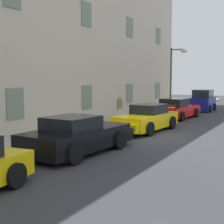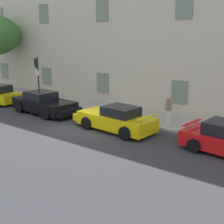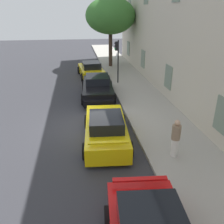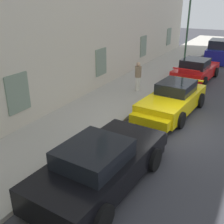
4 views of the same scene
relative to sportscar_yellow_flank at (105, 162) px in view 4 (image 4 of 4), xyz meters
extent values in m
plane|color=#333338|center=(4.31, -1.13, -0.63)|extent=(80.00, 80.00, 0.00)
cube|color=#A8A399|center=(4.31, 2.92, -0.56)|extent=(60.00, 3.24, 0.14)
cube|color=gray|center=(1.20, 4.51, 0.97)|extent=(1.10, 0.06, 1.50)
cube|color=gray|center=(7.41, 4.51, 0.97)|extent=(1.10, 0.06, 1.50)
cube|color=gray|center=(13.62, 4.51, 0.97)|extent=(1.10, 0.06, 1.50)
cube|color=gray|center=(19.83, 4.51, 0.97)|extent=(1.10, 0.06, 1.50)
cube|color=black|center=(-0.16, 0.01, -0.07)|extent=(4.73, 2.24, 0.74)
cube|color=black|center=(-0.51, 0.03, 0.54)|extent=(1.94, 1.68, 0.49)
cube|color=black|center=(1.86, -0.11, -0.16)|extent=(1.49, 1.89, 0.41)
cylinder|color=black|center=(1.32, 0.91, -0.27)|extent=(0.73, 0.28, 0.72)
cylinder|color=black|center=(1.21, -1.06, -0.27)|extent=(0.73, 0.28, 0.72)
cylinder|color=black|center=(-1.53, 1.08, -0.27)|extent=(0.73, 0.28, 0.72)
cylinder|color=black|center=(-1.65, -0.89, -0.27)|extent=(0.73, 0.28, 0.72)
cube|color=yellow|center=(5.96, -0.17, -0.09)|extent=(4.57, 2.13, 0.71)
cube|color=black|center=(6.29, -0.20, 0.52)|extent=(1.88, 1.57, 0.50)
cube|color=yellow|center=(4.01, -0.03, -0.18)|extent=(1.46, 1.75, 0.39)
cube|color=yellow|center=(8.00, -0.33, 0.49)|extent=(0.27, 1.54, 0.06)
cylinder|color=black|center=(4.51, -0.97, -0.28)|extent=(0.72, 0.29, 0.70)
cylinder|color=black|center=(4.65, 0.83, -0.28)|extent=(0.72, 0.29, 0.70)
cylinder|color=black|center=(7.27, -1.17, -0.28)|extent=(0.72, 0.29, 0.70)
cylinder|color=black|center=(7.40, 0.62, -0.28)|extent=(0.72, 0.29, 0.70)
cube|color=red|center=(12.11, 0.15, -0.12)|extent=(4.50, 2.26, 0.69)
cube|color=black|center=(11.78, 0.18, 0.50)|extent=(1.87, 1.66, 0.55)
cube|color=red|center=(14.02, -0.01, -0.21)|extent=(1.45, 1.85, 0.38)
cube|color=red|center=(10.11, 0.32, 0.44)|extent=(0.29, 1.62, 0.06)
cylinder|color=black|center=(13.53, 0.98, -0.31)|extent=(0.66, 0.29, 0.65)
cylinder|color=black|center=(13.38, -0.91, -0.31)|extent=(0.66, 0.29, 0.65)
cylinder|color=black|center=(10.84, 1.21, -0.31)|extent=(0.66, 0.29, 0.65)
cylinder|color=black|center=(10.68, -0.68, -0.31)|extent=(0.66, 0.29, 0.65)
cube|color=navy|center=(18.35, -0.19, -0.01)|extent=(3.74, 1.74, 1.08)
cube|color=#1E232B|center=(18.35, -0.19, 0.86)|extent=(2.26, 1.49, 0.66)
cylinder|color=black|center=(17.21, 0.56, -0.34)|extent=(0.59, 0.22, 0.59)
cylinder|color=black|center=(19.42, 0.65, -0.34)|extent=(0.59, 0.22, 0.59)
cylinder|color=#2D5138|center=(16.18, 1.96, 2.07)|extent=(0.14, 0.14, 5.12)
cylinder|color=silver|center=(7.79, 2.38, -0.10)|extent=(0.28, 0.28, 0.78)
cylinder|color=#8C7259|center=(7.79, 2.38, 0.59)|extent=(0.35, 0.35, 0.60)
sphere|color=tan|center=(7.79, 2.38, 1.01)|extent=(0.22, 0.22, 0.22)
camera|label=1|loc=(-10.32, -7.05, 2.18)|focal=53.33mm
camera|label=2|loc=(15.75, -13.31, 4.56)|focal=49.99mm
camera|label=3|loc=(15.46, -1.30, 4.99)|focal=37.85mm
camera|label=4|loc=(-5.68, -3.34, 4.34)|focal=43.53mm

